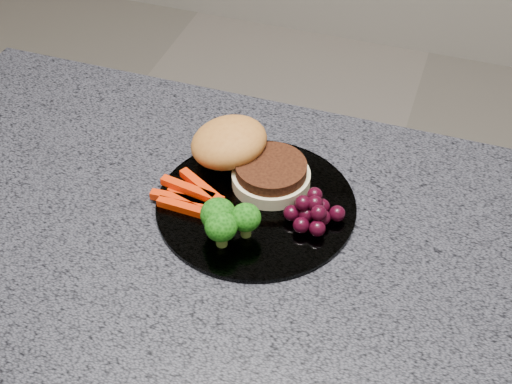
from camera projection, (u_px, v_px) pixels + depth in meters
The scene contains 6 objects.
countertop at pixel (295, 270), 0.87m from camera, with size 1.20×0.60×0.04m, color #494953.
plate at pixel (256, 205), 0.92m from camera, with size 0.26×0.26×0.01m, color white.
burger at pixel (244, 156), 0.95m from camera, with size 0.19×0.14×0.06m.
carrot_sticks at pixel (191, 196), 0.92m from camera, with size 0.10×0.07×0.02m.
broccoli at pixel (227, 220), 0.86m from camera, with size 0.07×0.06×0.05m.
grape_bunch at pixel (313, 211), 0.89m from camera, with size 0.08×0.06×0.04m.
Camera 1 is at (0.14, -0.56, 1.55)m, focal length 50.00 mm.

